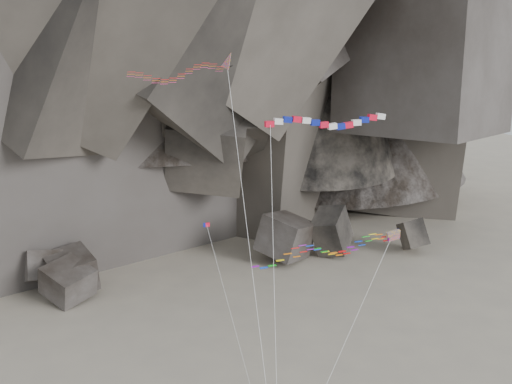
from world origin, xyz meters
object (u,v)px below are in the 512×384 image
object	(u,v)px
parafoil_kite	(321,249)
pennant_kite	(221,278)
banner_kite	(326,124)
delta_kite	(174,73)

from	to	relation	value
parafoil_kite	pennant_kite	xyz separation A→B (m)	(-7.02, 2.87, -2.34)
parafoil_kite	pennant_kite	size ratio (longest dim) A/B	0.98
banner_kite	pennant_kite	bearing A→B (deg)	177.72
delta_kite	banner_kite	size ratio (longest dim) A/B	1.20
banner_kite	parafoil_kite	distance (m)	9.42
delta_kite	parafoil_kite	distance (m)	17.10
banner_kite	parafoil_kite	xyz separation A→B (m)	(-1.01, -1.62, -9.23)
pennant_kite	banner_kite	bearing A→B (deg)	-5.88
delta_kite	parafoil_kite	bearing A→B (deg)	-37.84
parafoil_kite	pennant_kite	distance (m)	7.94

